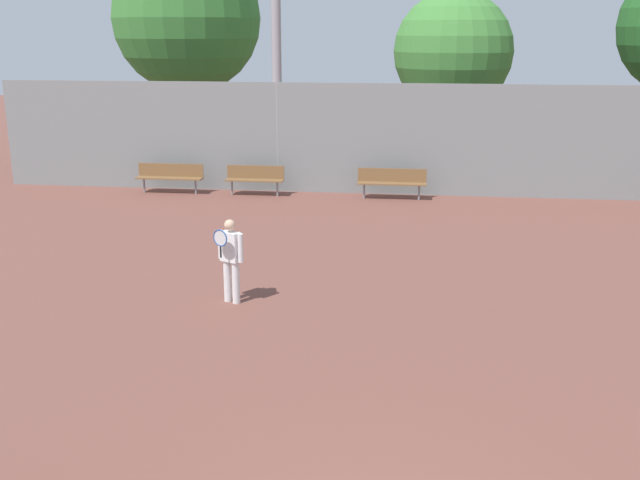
{
  "coord_description": "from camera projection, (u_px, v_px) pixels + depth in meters",
  "views": [
    {
      "loc": [
        0.27,
        -5.44,
        4.86
      ],
      "look_at": [
        -1.49,
        8.5,
        0.91
      ],
      "focal_mm": 42.0,
      "sensor_mm": 36.0,
      "label": 1
    }
  ],
  "objects": [
    {
      "name": "tree_green_broad",
      "position": [
        187.0,
        19.0,
        28.54
      ],
      "size": [
        5.65,
        5.65,
        8.12
      ],
      "color": "brown",
      "rests_on": "ground_plane"
    },
    {
      "name": "bench_courtside_far",
      "position": [
        392.0,
        180.0,
        22.21
      ],
      "size": [
        2.04,
        0.4,
        0.9
      ],
      "color": "brown",
      "rests_on": "ground_plane"
    },
    {
      "name": "back_fence",
      "position": [
        405.0,
        140.0,
        22.53
      ],
      "size": [
        25.42,
        0.06,
        3.35
      ],
      "color": "gray",
      "rests_on": "ground_plane"
    },
    {
      "name": "tennis_player",
      "position": [
        231.0,
        256.0,
        13.63
      ],
      "size": [
        0.52,
        0.5,
        1.58
      ],
      "rotation": [
        0.0,
        0.0,
        -0.44
      ],
      "color": "silver",
      "rests_on": "ground_plane"
    },
    {
      "name": "bench_by_gate",
      "position": [
        170.0,
        175.0,
        23.04
      ],
      "size": [
        2.05,
        0.4,
        0.9
      ],
      "color": "brown",
      "rests_on": "ground_plane"
    },
    {
      "name": "bench_courtside_near",
      "position": [
        255.0,
        177.0,
        22.71
      ],
      "size": [
        1.76,
        0.4,
        0.9
      ],
      "color": "brown",
      "rests_on": "ground_plane"
    },
    {
      "name": "tree_green_tall",
      "position": [
        453.0,
        52.0,
        26.73
      ],
      "size": [
        4.26,
        4.26,
        6.26
      ],
      "color": "brown",
      "rests_on": "ground_plane"
    }
  ]
}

